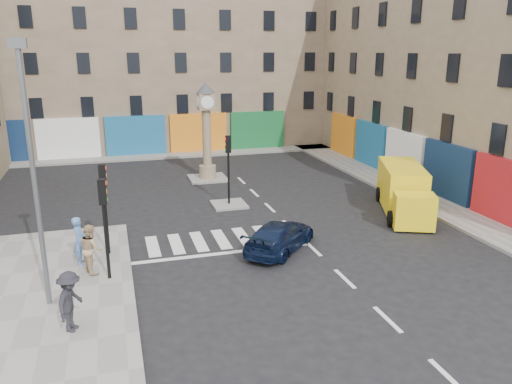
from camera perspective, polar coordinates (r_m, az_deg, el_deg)
name	(u,v)px	position (r m, az deg, el deg)	size (l,w,h in m)	color
ground	(323,258)	(20.55, 7.63, -7.49)	(120.00, 120.00, 0.00)	black
sidewalk_left	(20,321)	(17.45, -25.40, -13.17)	(7.00, 16.00, 0.15)	gray
sidewalk_right	(385,181)	(32.81, 14.55, 1.20)	(2.60, 30.00, 0.15)	gray
sidewalk_far	(163,155)	(40.37, -10.56, 4.13)	(32.00, 2.40, 0.15)	gray
island_near	(229,204)	(27.07, -3.10, -1.43)	(1.80, 1.80, 0.12)	gray
island_far	(208,178)	(32.72, -5.53, 1.57)	(2.40, 2.40, 0.12)	gray
building_right	(483,52)	(35.51, 24.54, 14.34)	(10.00, 30.00, 16.00)	#9D8167
building_far	(151,46)	(45.34, -11.93, 16.05)	(32.00, 10.00, 17.00)	gray
traffic_light_left_near	(104,213)	(18.22, -16.98, -2.34)	(0.28, 0.22, 3.70)	black
traffic_light_left_far	(104,195)	(20.52, -16.97, -0.32)	(0.28, 0.22, 3.70)	black
traffic_light_island	(228,159)	(26.42, -3.18, 3.82)	(0.28, 0.22, 3.70)	black
lamp_post	(32,164)	(16.48, -24.20, 2.90)	(0.50, 0.25, 8.30)	#595B60
clock_pillar	(206,125)	(32.04, -5.69, 7.63)	(1.20, 1.20, 6.10)	#9D8167
navy_sedan	(280,236)	(20.98, 2.74, -5.05)	(1.72, 4.23, 1.23)	black
yellow_van	(403,190)	(26.88, 16.50, 0.22)	(4.16, 6.59, 2.31)	yellow
pedestrian_blue	(80,240)	(20.32, -19.52, -5.24)	(0.69, 0.45, 1.89)	#517BBA
pedestrian_tan	(91,249)	(19.44, -18.35, -6.15)	(0.90, 0.70, 1.85)	tan
pedestrian_dark	(70,301)	(15.78, -20.46, -11.64)	(1.20, 0.69, 1.85)	black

